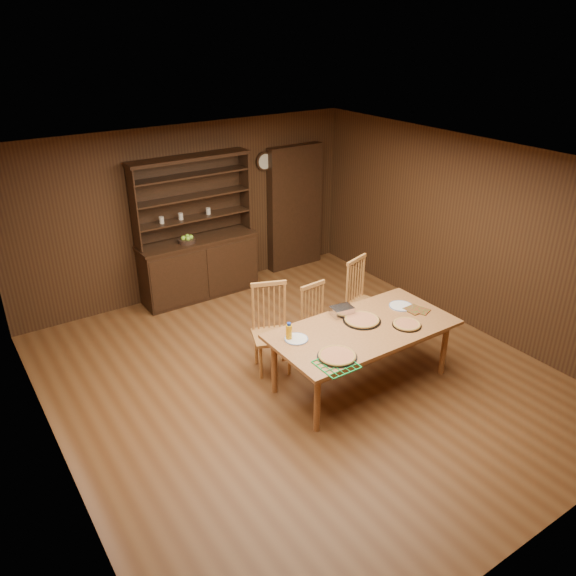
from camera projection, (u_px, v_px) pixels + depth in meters
floor at (301, 378)px, 6.83m from camera, size 6.00×6.00×0.00m
room_shell at (302, 258)px, 6.14m from camera, size 6.00×6.00×6.00m
china_hutch at (198, 260)px, 8.63m from camera, size 1.84×0.52×2.17m
doorway at (295, 208)px, 9.49m from camera, size 1.00×0.18×2.10m
wall_clock at (265, 161)px, 8.89m from camera, size 0.30×0.05×0.30m
dining_table at (363, 333)px, 6.46m from camera, size 2.17×1.08×0.75m
chair_left at (271, 324)px, 6.82m from camera, size 0.59×0.57×1.12m
chair_center at (317, 319)px, 7.10m from camera, size 0.43×0.41×0.98m
chair_right at (361, 295)px, 7.53m from camera, size 0.56×0.55×1.11m
pizza_left at (337, 356)px, 5.86m from camera, size 0.42×0.42×0.04m
pizza_right at (407, 324)px, 6.46m from camera, size 0.34×0.34×0.04m
pizza_center at (362, 320)px, 6.56m from camera, size 0.45×0.45×0.04m
cooling_rack at (336, 364)px, 5.74m from camera, size 0.41×0.41×0.02m
plate_left at (296, 339)px, 6.19m from camera, size 0.27×0.27×0.02m
plate_right at (401, 306)px, 6.89m from camera, size 0.29×0.29×0.02m
foil_dish at (342, 311)px, 6.69m from camera, size 0.28×0.22×0.10m
juice_bottle at (289, 332)px, 6.15m from camera, size 0.07×0.07×0.21m
pot_holder_a at (421, 311)px, 6.79m from camera, size 0.23×0.23×0.01m
pot_holder_b at (414, 310)px, 6.81m from camera, size 0.22×0.22×0.02m
fruit_bowl at (187, 240)px, 8.31m from camera, size 0.26×0.26×0.12m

